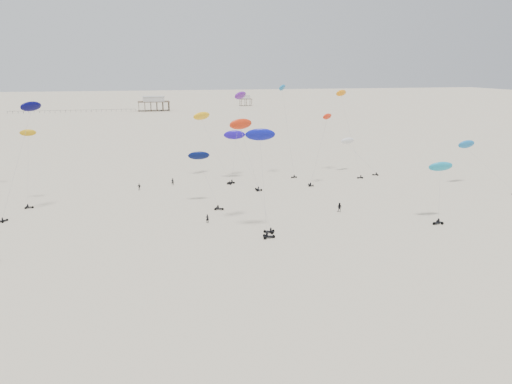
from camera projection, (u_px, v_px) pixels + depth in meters
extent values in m
plane|color=beige|center=(192.00, 142.00, 198.72)|extent=(900.00, 900.00, 0.00)
cube|color=brown|center=(154.00, 102.00, 336.65)|extent=(21.00, 13.00, 0.30)
cube|color=silver|center=(154.00, 99.00, 336.23)|extent=(14.00, 8.40, 3.20)
cube|color=#B2B2AD|center=(153.00, 96.00, 335.80)|extent=(15.00, 9.00, 0.30)
cube|color=brown|center=(246.00, 99.00, 380.63)|extent=(9.00, 7.00, 0.30)
cube|color=silver|center=(246.00, 97.00, 380.30)|extent=(5.60, 4.20, 2.40)
cube|color=#B2B2AD|center=(246.00, 95.00, 379.97)|extent=(6.00, 4.50, 0.30)
cube|color=black|center=(73.00, 110.00, 326.36)|extent=(80.00, 0.10, 0.10)
cylinder|color=gray|center=(319.00, 152.00, 124.52)|extent=(0.03, 0.03, 16.58)
ellipsoid|color=red|center=(327.00, 116.00, 123.39)|extent=(3.70, 3.20, 1.78)
cylinder|color=gray|center=(288.00, 133.00, 133.88)|extent=(0.03, 0.03, 23.00)
ellipsoid|color=#1770AC|center=(282.00, 88.00, 132.66)|extent=(3.70, 4.47, 2.06)
cylinder|color=gray|center=(209.00, 182.00, 107.00)|extent=(0.03, 0.03, 12.05)
ellipsoid|color=#050F45|center=(199.00, 155.00, 108.96)|extent=(4.82, 2.16, 2.39)
cylinder|color=gray|center=(17.00, 164.00, 97.60)|extent=(0.03, 0.03, 21.88)
ellipsoid|color=#060545|center=(31.00, 106.00, 98.33)|extent=(4.56, 4.61, 2.33)
cylinder|color=gray|center=(490.00, 169.00, 121.82)|extent=(0.03, 0.03, 16.83)
ellipsoid|color=#1971BB|center=(466.00, 144.00, 126.53)|extent=(5.67, 3.28, 2.67)
cylinder|color=gray|center=(246.00, 162.00, 126.30)|extent=(0.03, 0.03, 18.07)
ellipsoid|color=#210EBA|center=(234.00, 135.00, 131.48)|extent=(5.87, 2.60, 2.79)
cylinder|color=gray|center=(255.00, 178.00, 91.53)|extent=(0.03, 0.03, 19.49)
ellipsoid|color=red|center=(241.00, 124.00, 92.70)|extent=(5.22, 3.50, 2.42)
cylinder|color=gray|center=(439.00, 195.00, 96.19)|extent=(0.03, 0.03, 9.75)
ellipsoid|color=#1890BA|center=(441.00, 166.00, 96.93)|extent=(5.17, 2.36, 2.57)
cylinder|color=gray|center=(28.00, 170.00, 107.36)|extent=(0.03, 0.03, 15.54)
ellipsoid|color=gold|center=(28.00, 133.00, 108.66)|extent=(3.50, 1.37, 1.63)
cylinder|color=gray|center=(350.00, 135.00, 136.14)|extent=(0.03, 0.03, 23.08)
ellipsoid|color=orange|center=(341.00, 93.00, 137.73)|extent=(4.76, 4.02, 2.23)
cylinder|color=gray|center=(236.00, 140.00, 129.21)|extent=(0.03, 0.03, 21.58)
ellipsoid|color=#641B97|center=(240.00, 95.00, 129.77)|extent=(5.22, 5.51, 2.62)
cylinder|color=gray|center=(264.00, 187.00, 87.78)|extent=(0.03, 0.03, 16.64)
ellipsoid|color=#0C12A3|center=(260.00, 135.00, 87.88)|extent=(5.61, 2.85, 2.69)
cylinder|color=gray|center=(216.00, 150.00, 130.94)|extent=(0.03, 0.03, 19.97)
ellipsoid|color=yellow|center=(202.00, 116.00, 134.15)|extent=(6.15, 5.37, 2.85)
cylinder|color=gray|center=(361.00, 158.00, 140.15)|extent=(0.03, 0.03, 11.93)
ellipsoid|color=white|center=(347.00, 141.00, 142.14)|extent=(5.01, 3.06, 2.34)
imported|color=black|center=(207.00, 223.00, 96.31)|extent=(0.86, 0.73, 1.99)
imported|color=black|center=(339.00, 212.00, 103.48)|extent=(1.28, 1.23, 2.30)
imported|color=black|center=(139.00, 190.00, 121.74)|extent=(1.25, 0.89, 1.90)
imported|color=black|center=(173.00, 185.00, 126.95)|extent=(0.80, 0.59, 2.09)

